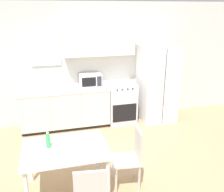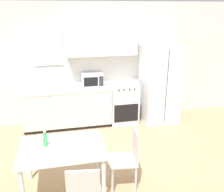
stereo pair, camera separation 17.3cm
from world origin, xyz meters
The scene contains 11 objects.
ground_plane centered at (0.00, 0.00, 0.00)m, with size 12.00×12.00×0.00m, color tan.
wall_back centered at (0.05, 1.92, 1.44)m, with size 12.00×0.38×2.70m.
kitchen_counter centered at (-0.48, 1.61, 0.45)m, with size 1.94×0.64×0.88m.
oven_range centered at (0.80, 1.60, 0.47)m, with size 0.63×0.65×0.93m.
refrigerator centered at (1.67, 1.53, 0.89)m, with size 0.80×0.82×1.77m.
kitchen_sink centered at (-0.81, 1.62, 0.90)m, with size 0.64×0.44×0.27m.
microwave centered at (0.12, 1.73, 1.02)m, with size 0.48×0.32×0.28m.
coffee_mug centered at (-0.37, 1.40, 0.93)m, with size 0.11×0.08×0.09m.
dining_table centered at (-0.65, -0.56, 0.63)m, with size 1.16×0.85×0.73m.
dining_chair_side centered at (0.31, -0.65, 0.54)m, with size 0.45×0.45×0.93m.
drink_bottle centered at (-0.87, -0.48, 0.82)m, with size 0.07×0.07×0.23m.
Camera 2 is at (-0.62, -3.68, 2.55)m, focal length 40.00 mm.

